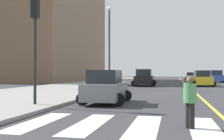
{
  "coord_description": "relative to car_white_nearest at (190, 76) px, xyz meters",
  "views": [
    {
      "loc": [
        -1.84,
        -4.95,
        1.7
      ],
      "look_at": [
        -9.79,
        32.22,
        2.0
      ],
      "focal_mm": 45.51,
      "sensor_mm": 36.0,
      "label": 1
    }
  ],
  "objects": [
    {
      "name": "lane_divider_paint",
      "position": [
        -1.85,
        -18.25,
        -0.78
      ],
      "size": [
        0.16,
        80.0,
        0.01
      ],
      "primitive_type": "cube",
      "color": "yellow",
      "rests_on": "ground"
    },
    {
      "name": "car_blue_fourth",
      "position": [
        3.46,
        -13.11,
        0.17
      ],
      "size": [
        2.84,
        4.55,
        2.03
      ],
      "rotation": [
        0.0,
        0.0,
        3.14
      ],
      "color": "#2D479E",
      "rests_on": "ground"
    },
    {
      "name": "traffic_light_far_corner",
      "position": [
        -10.23,
        -50.5,
        2.98
      ],
      "size": [
        0.36,
        0.41,
        5.18
      ],
      "color": "black",
      "rests_on": "sidewalk_kerb_west"
    },
    {
      "name": "low_rise_brick_west",
      "position": [
        -28.44,
        -9.56,
        9.15
      ],
      "size": [
        16.0,
        32.0,
        19.86
      ],
      "primitive_type": "cube",
      "color": "brown",
      "rests_on": "ground"
    },
    {
      "name": "street_lamp",
      "position": [
        -9.99,
        -35.1,
        4.17
      ],
      "size": [
        0.44,
        0.44,
        8.25
      ],
      "color": "#38383D",
      "rests_on": "sidewalk_kerb_west"
    },
    {
      "name": "car_gray_third",
      "position": [
        -7.27,
        -48.14,
        0.07
      ],
      "size": [
        2.57,
        4.09,
        1.82
      ],
      "rotation": [
        0.0,
        0.0,
        0.01
      ],
      "color": "slate",
      "rests_on": "ground"
    },
    {
      "name": "car_yellow_fifth",
      "position": [
        -0.17,
        -27.26,
        0.11
      ],
      "size": [
        2.81,
        4.38,
        1.92
      ],
      "rotation": [
        0.0,
        0.0,
        3.19
      ],
      "color": "gold",
      "rests_on": "ground"
    },
    {
      "name": "car_black_second",
      "position": [
        -7.07,
        -28.64,
        0.18
      ],
      "size": [
        2.94,
        4.66,
        2.07
      ],
      "rotation": [
        0.0,
        0.0,
        0.02
      ],
      "color": "black",
      "rests_on": "ground"
    },
    {
      "name": "car_white_nearest",
      "position": [
        0.0,
        0.0,
        0.0
      ],
      "size": [
        2.44,
        3.82,
        1.68
      ],
      "rotation": [
        0.0,
        0.0,
        3.1
      ],
      "color": "silver",
      "rests_on": "ground"
    },
    {
      "name": "pedestrian_crossing",
      "position": [
        -3.18,
        -54.34,
        0.08
      ],
      "size": [
        0.39,
        0.39,
        1.57
      ],
      "rotation": [
        0.0,
        0.0,
        2.12
      ],
      "color": "black",
      "rests_on": "ground"
    },
    {
      "name": "sidewalk_kerb_west",
      "position": [
        -14.05,
        -38.25,
        -0.71
      ],
      "size": [
        10.0,
        120.0,
        0.15
      ],
      "primitive_type": "cube",
      "color": "gray",
      "rests_on": "ground"
    }
  ]
}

